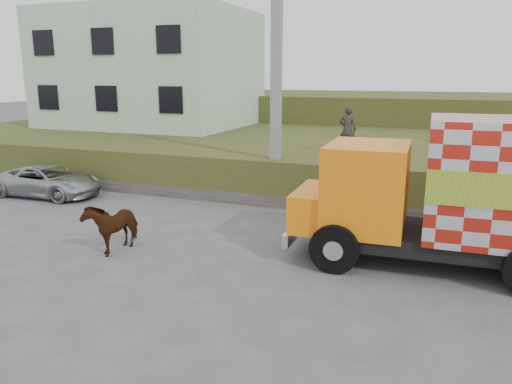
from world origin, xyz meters
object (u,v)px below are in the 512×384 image
at_px(cow, 112,225).
at_px(utility_pole, 276,79).
at_px(cargo_truck, 487,195).
at_px(pedestrian, 348,130).
at_px(suv, 48,181).

bearing_deg(cow, utility_pole, 71.69).
height_order(cargo_truck, pedestrian, cargo_truck).
xyz_separation_m(cargo_truck, pedestrian, (-4.21, 6.04, 0.61)).
xyz_separation_m(utility_pole, pedestrian, (1.94, 2.09, -1.74)).
xyz_separation_m(utility_pole, suv, (-7.83, -1.97, -3.53)).
bearing_deg(utility_pole, cow, -111.03).
height_order(utility_pole, cargo_truck, utility_pole).
distance_m(cargo_truck, pedestrian, 7.39).
height_order(cow, pedestrian, pedestrian).
bearing_deg(pedestrian, cow, 61.55).
bearing_deg(suv, cow, -125.84).
bearing_deg(pedestrian, utility_pole, 46.63).
height_order(cow, suv, cow).
xyz_separation_m(cow, pedestrian, (4.15, 7.85, 1.70)).
distance_m(cargo_truck, suv, 14.17).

